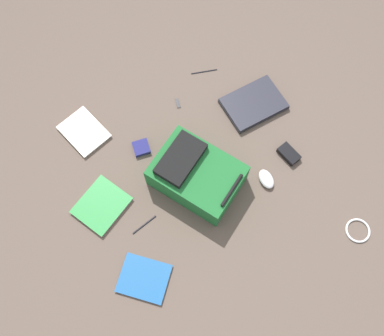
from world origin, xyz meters
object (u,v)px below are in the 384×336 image
(book_manual, at_px, (102,205))
(book_blue, at_px, (144,278))
(computer_mouse, at_px, (266,179))
(power_brick, at_px, (289,154))
(pen_black, at_px, (204,71))
(book_comic, at_px, (84,132))
(laptop, at_px, (254,104))
(cable_coil, at_px, (358,231))
(pen_blue, at_px, (144,225))
(usb_stick, at_px, (178,103))
(backpack, at_px, (196,175))
(earbud_pouch, at_px, (141,148))

(book_manual, bearing_deg, book_blue, -80.43)
(book_manual, bearing_deg, computer_mouse, -13.51)
(book_blue, bearing_deg, power_brick, 17.94)
(book_manual, distance_m, power_brick, 0.98)
(book_blue, xyz_separation_m, pen_black, (0.71, 0.93, -0.00))
(book_comic, xyz_separation_m, computer_mouse, (0.76, -0.61, 0.01))
(laptop, distance_m, cable_coil, 0.83)
(power_brick, bearing_deg, book_comic, 150.20)
(book_manual, bearing_deg, laptop, 13.20)
(book_blue, xyz_separation_m, book_comic, (-0.03, 0.83, 0.00))
(pen_blue, bearing_deg, book_manual, 133.04)
(power_brick, distance_m, usb_stick, 0.65)
(cable_coil, bearing_deg, computer_mouse, 125.88)
(book_blue, bearing_deg, pen_black, 52.66)
(book_manual, xyz_separation_m, power_brick, (0.97, -0.12, 0.01))
(laptop, distance_m, computer_mouse, 0.43)
(laptop, bearing_deg, pen_black, 118.40)
(book_manual, relative_size, pen_blue, 2.24)
(laptop, relative_size, usb_stick, 5.68)
(power_brick, bearing_deg, pen_blue, -176.11)
(laptop, xyz_separation_m, pen_black, (-0.16, 0.30, -0.01))
(book_comic, xyz_separation_m, book_manual, (-0.04, -0.42, 0.00))
(cable_coil, height_order, pen_blue, cable_coil)
(pen_black, xyz_separation_m, usb_stick, (-0.21, -0.13, -0.00))
(usb_stick, bearing_deg, book_blue, -121.79)
(backpack, bearing_deg, book_manual, 173.31)
(backpack, relative_size, earbud_pouch, 6.27)
(backpack, xyz_separation_m, book_manual, (-0.48, 0.06, -0.07))
(backpack, height_order, power_brick, backpack)
(pen_black, relative_size, earbud_pouch, 1.80)
(book_comic, distance_m, power_brick, 1.07)
(earbud_pouch, relative_size, usb_stick, 1.37)
(computer_mouse, distance_m, cable_coil, 0.50)
(pen_black, bearing_deg, backpack, -117.19)
(book_blue, xyz_separation_m, usb_stick, (0.49, 0.80, -0.00))
(computer_mouse, height_order, power_brick, computer_mouse)
(power_brick, bearing_deg, cable_coil, -75.45)
(pen_black, bearing_deg, computer_mouse, -87.51)
(power_brick, bearing_deg, earbud_pouch, 154.35)
(book_blue, distance_m, usb_stick, 0.94)
(book_manual, bearing_deg, cable_coil, -28.59)
(cable_coil, distance_m, earbud_pouch, 1.15)
(book_blue, bearing_deg, backpack, 40.56)
(power_brick, xyz_separation_m, pen_blue, (-0.81, -0.06, -0.01))
(backpack, xyz_separation_m, book_blue, (-0.41, -0.35, -0.08))
(book_blue, relative_size, power_brick, 2.56)
(cable_coil, bearing_deg, book_blue, 169.52)
(book_manual, height_order, pen_blue, book_manual)
(pen_black, xyz_separation_m, pen_blue, (-0.62, -0.69, 0.00))
(book_comic, bearing_deg, earbud_pouch, -39.72)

